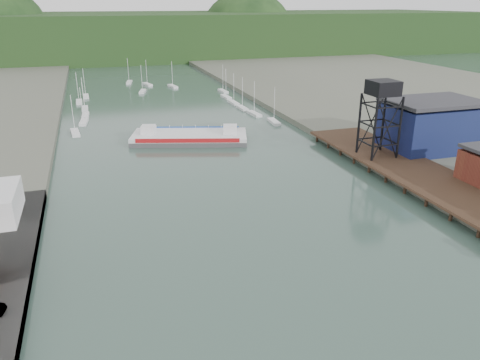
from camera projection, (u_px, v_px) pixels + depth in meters
east_pier at (423, 175)px, 90.19m from camera, size 14.00×70.00×2.45m
lift_tower at (383, 93)px, 96.26m from camera, size 6.50×6.50×16.00m
blue_shed at (431, 125)px, 105.37m from camera, size 20.50×14.50×11.30m
marina_sailboats at (159, 102)px, 163.41m from camera, size 57.71×92.65×0.90m
distant_hills at (115, 38)px, 303.53m from camera, size 500.00×120.00×80.00m
chain_ferry at (190, 137)px, 118.20m from camera, size 30.63×19.09×4.11m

